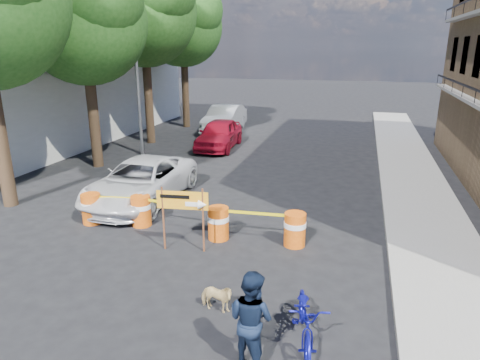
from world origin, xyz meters
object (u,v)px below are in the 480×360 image
Objects in this scene: barrel_mid_left at (141,210)px; detour_sign at (189,206)px; dog at (216,298)px; sedan_silver at (225,118)px; bicycle at (307,296)px; barrel_far_left at (91,208)px; pedestrian at (251,319)px; barrel_mid_right at (218,223)px; barrel_far_right at (295,229)px; sedan_red at (219,134)px; suv_white at (141,181)px.

detour_sign is (1.97, -1.13, 0.75)m from barrel_mid_left.
sedan_silver reaches higher than dog.
detour_sign is 4.31m from bicycle.
barrel_far_left is 0.53× the size of pedestrian.
sedan_silver is at bearing 99.65° from bicycle.
barrel_mid_right is 0.19× the size of sedan_silver.
barrel_mid_left is at bearing -82.98° from sedan_silver.
barrel_mid_left is at bearing 131.34° from bicycle.
barrel_far_right is 1.25× the size of dog.
bicycle is 15.29m from sedan_red.
barrel_mid_right is 1.00× the size of barrel_far_right.
barrel_far_right is at bearing -66.81° from pedestrian.
barrel_mid_left is 6.48m from pedestrian.
barrel_far_left and barrel_mid_left have the same top height.
detour_sign is at bearing 127.83° from bicycle.
sedan_silver is (-4.08, 15.67, -0.43)m from detour_sign.
suv_white is (-5.45, 6.50, -0.14)m from pedestrian.
pedestrian is at bearing -65.21° from barrel_mid_right.
suv_white is 8.22m from sedan_red.
barrel_mid_right is 2.05m from barrel_far_right.
sedan_silver is at bearing 92.39° from barrel_far_left.
sedan_red is (-0.97, 10.06, 0.27)m from barrel_mid_left.
detour_sign is at bearing 39.00° from dog.
detour_sign is 0.33× the size of suv_white.
sedan_silver reaches higher than barrel_far_right.
sedan_silver is (-1.14, 12.70, 0.09)m from suv_white.
barrel_far_right is 5.80m from suv_white.
suv_white is (-5.46, 1.94, 0.23)m from barrel_far_right.
bicycle reaches higher than barrel_mid_right.
detour_sign is 16.19m from sedan_silver.
barrel_far_right is at bearing -19.97° from suv_white.
dog is 6.91m from suv_white.
sedan_silver reaches higher than sedan_red.
bicycle is at bearing -42.98° from suv_white.
barrel_mid_left is at bearing 173.97° from barrel_mid_right.
dog is 0.17× the size of sedan_red.
sedan_red is (-2.94, 11.19, -0.49)m from detour_sign.
suv_white is 12.75m from sedan_silver.
dog is at bearing -75.23° from sedan_red.
barrel_mid_right is 4.87m from pedestrian.
barrel_far_right is 3.50m from dog.
barrel_mid_left is at bearing -87.92° from sedan_red.
sedan_red is at bearing -76.97° from sedan_silver.
barrel_mid_right is at bearing -0.28° from barrel_far_left.
barrel_far_left is 1.00× the size of barrel_far_right.
sedan_red is at bearing 87.11° from barrel_far_left.
pedestrian is 2.34× the size of dog.
detour_sign is at bearing -45.65° from suv_white.
suv_white reaches higher than barrel_far_left.
barrel_mid_left reaches higher than dog.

